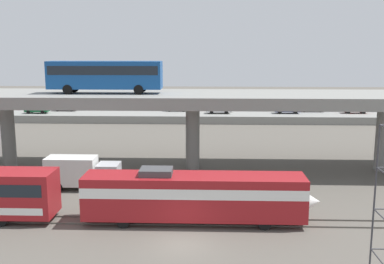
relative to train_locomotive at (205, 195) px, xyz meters
The scene contains 17 objects.
ground_plane 4.80m from the train_locomotive, 110.56° to the right, with size 260.00×260.00×0.00m, color #565149.
rail_strip_near 2.70m from the train_locomotive, 154.94° to the right, with size 110.00×0.12×0.12m, color #59544C.
rail_strip_far 2.70m from the train_locomotive, 154.94° to the left, with size 110.00×0.12×0.12m, color #59544C.
train_locomotive is the anchor object (origin of this frame).
highway_overpass 16.89m from the train_locomotive, 95.36° to the left, with size 96.00×10.39×8.27m.
transit_bus_on_overpass 20.58m from the train_locomotive, 124.83° to the left, with size 12.00×2.68×3.40m.
service_truck_east 14.21m from the train_locomotive, 145.28° to the left, with size 6.80×2.46×3.04m.
pier_parking_lot 51.04m from the train_locomotive, 91.69° to the left, with size 73.76×10.70×1.36m, color gray.
parked_car_0 57.58m from the train_locomotive, 62.21° to the left, with size 4.39×1.85×1.50m.
parked_car_1 51.97m from the train_locomotive, 87.20° to the left, with size 4.23×1.88×1.50m.
parked_car_2 52.92m from the train_locomotive, 96.28° to the left, with size 4.23×1.84×1.50m.
parked_car_3 52.29m from the train_locomotive, 74.03° to the left, with size 4.53×1.85×1.50m.
parked_car_4 57.81m from the train_locomotive, 122.49° to the left, with size 4.16×1.95×1.50m.
parked_car_5 58.72m from the train_locomotive, 117.13° to the left, with size 4.28×1.94×1.50m.
parked_car_6 56.17m from the train_locomotive, 69.91° to the left, with size 4.70×1.87×1.50m.
parked_car_7 49.72m from the train_locomotive, 87.60° to the left, with size 4.24×1.93×1.50m.
harbor_water 74.05m from the train_locomotive, 91.16° to the left, with size 140.00×36.00×0.01m, color #385B7A.
Camera 1 is at (1.75, -29.06, 12.99)m, focal length 43.03 mm.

